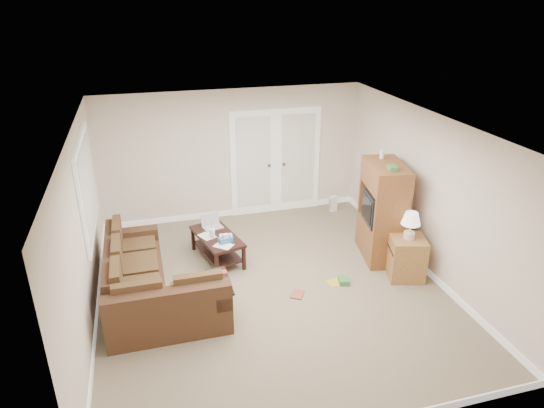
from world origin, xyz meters
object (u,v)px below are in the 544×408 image
object	(u,v)px
sectional_sofa	(149,287)
side_cabinet	(407,254)
tv_armoire	(382,211)
coffee_table	(217,246)

from	to	relation	value
sectional_sofa	side_cabinet	world-z (taller)	side_cabinet
sectional_sofa	tv_armoire	world-z (taller)	tv_armoire
sectional_sofa	tv_armoire	size ratio (longest dim) A/B	1.39
coffee_table	tv_armoire	size ratio (longest dim) A/B	0.69
sectional_sofa	side_cabinet	distance (m)	3.89
side_cabinet	tv_armoire	bearing A→B (deg)	112.54
coffee_table	tv_armoire	world-z (taller)	tv_armoire
sectional_sofa	coffee_table	xyz separation A→B (m)	(1.15, 1.04, -0.05)
sectional_sofa	tv_armoire	bearing A→B (deg)	6.41
tv_armoire	coffee_table	bearing A→B (deg)	177.98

